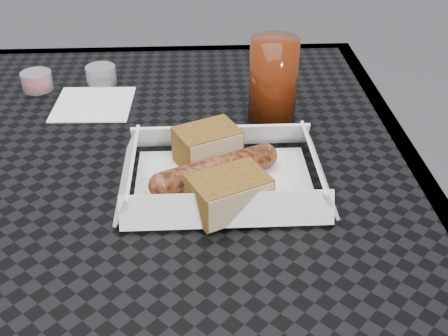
# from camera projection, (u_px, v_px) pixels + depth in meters

# --- Properties ---
(patio_table) EXTENTS (0.80, 0.80, 0.74)m
(patio_table) POSITION_uv_depth(u_px,v_px,m) (130.00, 200.00, 0.80)
(patio_table) COLOR black
(patio_table) RESTS_ON ground
(food_tray) EXTENTS (0.22, 0.15, 0.00)m
(food_tray) POSITION_uv_depth(u_px,v_px,m) (224.00, 182.00, 0.70)
(food_tray) COLOR white
(food_tray) RESTS_ON patio_table
(bratwurst) EXTENTS (0.16, 0.09, 0.03)m
(bratwurst) POSITION_uv_depth(u_px,v_px,m) (215.00, 170.00, 0.69)
(bratwurst) COLOR brown
(bratwurst) RESTS_ON food_tray
(bread_near) EXTENTS (0.09, 0.08, 0.05)m
(bread_near) POSITION_uv_depth(u_px,v_px,m) (207.00, 146.00, 0.73)
(bread_near) COLOR brown
(bread_near) RESTS_ON food_tray
(bread_far) EXTENTS (0.10, 0.09, 0.04)m
(bread_far) POSITION_uv_depth(u_px,v_px,m) (229.00, 194.00, 0.64)
(bread_far) COLOR brown
(bread_far) RESTS_ON food_tray
(veg_garnish) EXTENTS (0.03, 0.03, 0.00)m
(veg_garnish) POSITION_uv_depth(u_px,v_px,m) (272.00, 203.00, 0.66)
(veg_garnish) COLOR #FF4B0B
(veg_garnish) RESTS_ON food_tray
(napkin) EXTENTS (0.12, 0.12, 0.00)m
(napkin) POSITION_uv_depth(u_px,v_px,m) (93.00, 104.00, 0.89)
(napkin) COLOR white
(napkin) RESTS_ON patio_table
(condiment_cup_sauce) EXTENTS (0.05, 0.05, 0.03)m
(condiment_cup_sauce) POSITION_uv_depth(u_px,v_px,m) (37.00, 81.00, 0.93)
(condiment_cup_sauce) COLOR maroon
(condiment_cup_sauce) RESTS_ON patio_table
(condiment_cup_empty) EXTENTS (0.05, 0.05, 0.03)m
(condiment_cup_empty) POSITION_uv_depth(u_px,v_px,m) (101.00, 75.00, 0.95)
(condiment_cup_empty) COLOR silver
(condiment_cup_empty) RESTS_ON patio_table
(drink_glass) EXTENTS (0.07, 0.07, 0.13)m
(drink_glass) POSITION_uv_depth(u_px,v_px,m) (273.00, 81.00, 0.81)
(drink_glass) COLOR #501906
(drink_glass) RESTS_ON patio_table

